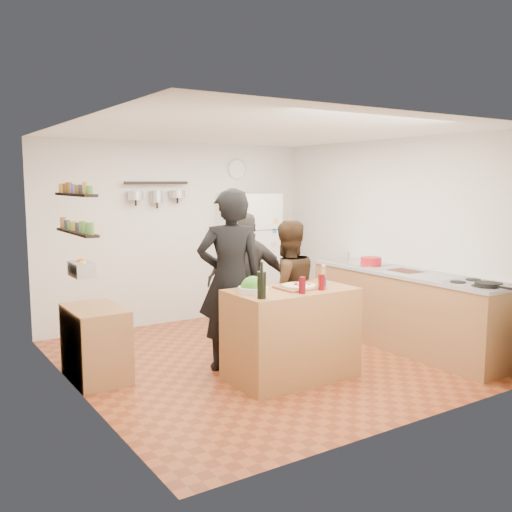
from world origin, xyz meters
TOP-DOWN VIEW (x-y plane):
  - room_shell at (0.00, 0.39)m, footprint 4.20×4.20m
  - prep_island at (-0.08, -0.67)m, footprint 1.25×0.72m
  - pizza_board at (-0.00, -0.69)m, footprint 0.42×0.34m
  - pizza at (-0.00, -0.69)m, footprint 0.34×0.34m
  - salad_bowl at (-0.50, -0.62)m, footprint 0.29×0.29m
  - wine_bottle at (-0.58, -0.89)m, footprint 0.08×0.08m
  - wine_glass_near at (-0.13, -0.91)m, footprint 0.07×0.07m
  - wine_glass_far at (0.14, -0.87)m, footprint 0.06×0.06m
  - pepper_mill at (0.37, -0.62)m, footprint 0.05×0.05m
  - salt_canister at (0.22, -0.79)m, footprint 0.07×0.07m
  - person_left at (-0.44, -0.09)m, footprint 0.82×0.69m
  - person_center at (0.21, -0.19)m, footprint 0.84×0.71m
  - person_back at (0.09, 0.41)m, footprint 1.01×0.84m
  - counter_run at (1.70, -0.55)m, footprint 0.63×2.63m
  - stove_top at (1.70, -1.50)m, footprint 0.60×0.62m
  - skillet at (1.60, -1.69)m, footprint 0.24×0.24m
  - sink at (1.70, 0.30)m, footprint 0.50×0.80m
  - cutting_board at (1.70, -0.52)m, footprint 0.30×0.40m
  - red_bowl at (1.65, -0.01)m, footprint 0.26×0.26m
  - fridge at (0.95, 1.75)m, footprint 0.70×0.68m
  - wall_clock at (0.95, 2.08)m, footprint 0.30×0.03m
  - spice_shelf_lower at (-1.93, 0.20)m, footprint 0.12×1.00m
  - spice_shelf_upper at (-1.93, 0.20)m, footprint 0.12×1.00m
  - produce_basket at (-1.90, 0.20)m, footprint 0.18×0.35m
  - side_table at (-1.74, 0.37)m, footprint 0.50×0.80m
  - pot_rack at (-0.35, 2.00)m, footprint 0.90×0.04m

SIDE VIEW (x-z plane):
  - side_table at x=-1.74m, z-range 0.00..0.73m
  - counter_run at x=1.70m, z-range 0.00..0.90m
  - prep_island at x=-0.08m, z-range 0.00..0.91m
  - person_center at x=0.21m, z-range 0.00..1.55m
  - person_back at x=0.09m, z-range 0.00..1.61m
  - fridge at x=0.95m, z-range 0.00..1.80m
  - stove_top at x=1.70m, z-range 0.90..0.92m
  - cutting_board at x=1.70m, z-range 0.90..0.92m
  - sink at x=1.70m, z-range 0.90..0.93m
  - pizza_board at x=0.00m, z-range 0.91..0.93m
  - salad_bowl at x=-0.50m, z-range 0.91..0.97m
  - pizza at x=0.00m, z-range 0.93..0.95m
  - skillet at x=1.60m, z-range 0.92..0.97m
  - person_left at x=-0.44m, z-range 0.00..1.91m
  - salt_canister at x=0.22m, z-range 0.91..1.03m
  - red_bowl at x=1.65m, z-range 0.92..1.03m
  - wine_glass_far at x=0.14m, z-range 0.91..1.07m
  - wine_glass_near at x=-0.13m, z-range 0.91..1.07m
  - pepper_mill at x=0.37m, z-range 0.91..1.07m
  - wine_bottle at x=-0.58m, z-range 0.91..1.16m
  - produce_basket at x=-1.90m, z-range 1.08..1.22m
  - room_shell at x=0.00m, z-range -0.85..3.35m
  - spice_shelf_lower at x=-1.93m, z-range 1.49..1.51m
  - spice_shelf_upper at x=-1.93m, z-range 1.84..1.86m
  - pot_rack at x=-0.35m, z-range 1.93..1.97m
  - wall_clock at x=0.95m, z-range 2.00..2.30m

